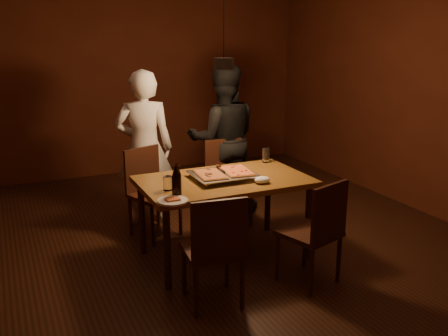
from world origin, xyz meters
name	(u,v)px	position (x,y,z in m)	size (l,w,h in m)	color
room_shell	(224,103)	(0.00, 0.00, 1.40)	(6.00, 6.00, 6.00)	#391A0F
dining_table	(224,187)	(-0.09, -0.20, 0.68)	(1.50, 0.90, 0.75)	brown
chair_far_left	(149,184)	(-0.56, 0.61, 0.54)	(0.54, 0.54, 0.49)	#38190F
chair_far_right	(226,173)	(0.32, 0.62, 0.54)	(0.45, 0.45, 0.49)	#38190F
chair_near_left	(215,241)	(-0.52, -0.99, 0.54)	(0.46, 0.46, 0.49)	#38190F
chair_near_right	(318,224)	(0.37, -1.01, 0.54)	(0.52, 0.52, 0.49)	#38190F
pizza_tray	(223,176)	(-0.09, -0.19, 0.77)	(0.55, 0.45, 0.05)	silver
pizza_meat	(210,174)	(-0.22, -0.20, 0.81)	(0.23, 0.36, 0.02)	maroon
pizza_cheese	(237,171)	(0.04, -0.19, 0.81)	(0.24, 0.38, 0.02)	gold
spatula	(222,171)	(-0.09, -0.15, 0.81)	(0.09, 0.24, 0.04)	silver
beer_bottle_a	(176,181)	(-0.64, -0.47, 0.87)	(0.06, 0.06, 0.24)	black
beer_bottle_b	(177,180)	(-0.63, -0.48, 0.89)	(0.07, 0.07, 0.27)	black
water_glass_left	(168,183)	(-0.65, -0.30, 0.81)	(0.08, 0.08, 0.12)	silver
water_glass_right	(266,155)	(0.53, 0.15, 0.82)	(0.07, 0.07, 0.14)	silver
plate_slice	(173,201)	(-0.71, -0.60, 0.76)	(0.24, 0.24, 0.03)	white
napkin	(262,180)	(0.16, -0.46, 0.78)	(0.14, 0.11, 0.06)	white
diner_white	(144,148)	(-0.49, 0.94, 0.83)	(0.60, 0.40, 1.66)	silver
diner_dark	(223,139)	(0.42, 0.94, 0.84)	(0.82, 0.64, 1.69)	black
pendant_lamp	(224,62)	(0.00, 0.00, 1.76)	(0.18, 0.18, 1.10)	black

